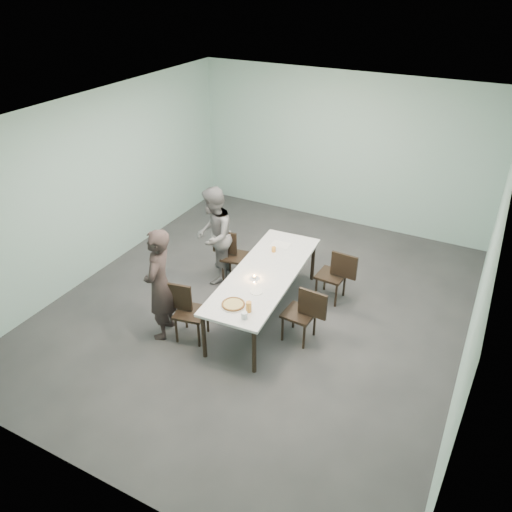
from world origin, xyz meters
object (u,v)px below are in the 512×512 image
at_px(diner_near, 160,285).
at_px(water_tumbler, 244,315).
at_px(tealight, 254,277).
at_px(chair_far_right, 336,273).
at_px(diner_far, 214,236).
at_px(chair_far_left, 231,252).
at_px(chair_near_right, 305,311).
at_px(beer_glass, 249,307).
at_px(side_plate, 256,292).
at_px(chair_near_left, 186,308).
at_px(amber_tumbler, 274,249).
at_px(table, 265,276).
at_px(pizza, 233,304).

xyz_separation_m(diner_near, water_tumbler, (1.34, -0.02, -0.05)).
bearing_deg(tealight, chair_far_right, 50.19).
bearing_deg(tealight, diner_far, 147.23).
xyz_separation_m(chair_far_left, water_tumbler, (1.21, -1.75, 0.29)).
bearing_deg(chair_near_right, chair_far_right, -89.12).
bearing_deg(beer_glass, water_tumbler, -84.36).
bearing_deg(water_tumbler, chair_near_right, 57.29).
distance_m(chair_far_left, diner_far, 0.43).
relative_size(side_plate, water_tumbler, 2.00).
distance_m(diner_near, water_tumbler, 1.34).
distance_m(chair_near_left, chair_far_right, 2.42).
bearing_deg(chair_near_left, side_plate, 18.05).
relative_size(chair_far_left, amber_tumbler, 10.88).
xyz_separation_m(table, chair_far_right, (0.83, 0.86, -0.19)).
distance_m(chair_near_right, tealight, 0.88).
distance_m(chair_far_right, side_plate, 1.55).
xyz_separation_m(chair_far_left, side_plate, (1.08, -1.15, 0.25)).
height_order(diner_near, side_plate, diner_near).
bearing_deg(amber_tumbler, side_plate, -76.34).
xyz_separation_m(chair_near_right, beer_glass, (-0.53, -0.65, 0.32)).
xyz_separation_m(chair_near_right, side_plate, (-0.65, -0.21, 0.25)).
bearing_deg(chair_far_right, amber_tumbler, 17.33).
distance_m(diner_near, diner_far, 1.60).
height_order(chair_far_left, diner_near, diner_near).
distance_m(chair_near_right, water_tumbler, 1.00).
xyz_separation_m(chair_far_left, tealight, (0.89, -0.87, 0.27)).
distance_m(chair_far_left, pizza, 1.86).
distance_m(diner_far, beer_glass, 2.04).
bearing_deg(chair_far_right, chair_near_right, 90.53).
bearing_deg(chair_near_right, water_tumbler, 61.09).
distance_m(diner_far, tealight, 1.35).
xyz_separation_m(chair_near_left, chair_near_right, (1.52, 0.69, 0.00)).
height_order(chair_near_left, chair_far_left, same).
xyz_separation_m(chair_near_left, diner_far, (-0.44, 1.50, 0.32)).
bearing_deg(diner_far, chair_far_right, 79.21).
xyz_separation_m(chair_far_right, water_tumbler, (-0.58, -1.95, 0.29)).
distance_m(beer_glass, water_tumbler, 0.16).
xyz_separation_m(water_tumbler, amber_tumbler, (-0.40, 1.71, -0.01)).
distance_m(diner_near, beer_glass, 1.33).
bearing_deg(water_tumbler, diner_far, 131.90).
bearing_deg(chair_far_right, pizza, 68.30).
height_order(chair_near_right, diner_near, diner_near).
height_order(chair_far_left, water_tumbler, chair_far_left).
distance_m(water_tumbler, amber_tumbler, 1.76).
relative_size(diner_far, amber_tumbler, 20.64).
height_order(table, pizza, pizza).
xyz_separation_m(chair_near_left, water_tumbler, (1.00, -0.11, 0.29)).
xyz_separation_m(beer_glass, amber_tumbler, (-0.39, 1.56, -0.03)).
distance_m(diner_near, amber_tumbler, 1.94).
xyz_separation_m(chair_far_left, beer_glass, (1.19, -1.60, 0.32)).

